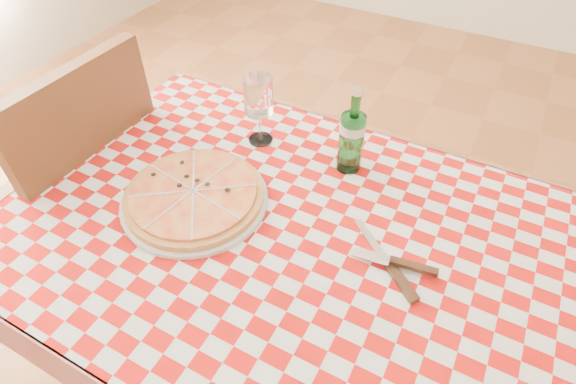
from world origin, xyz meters
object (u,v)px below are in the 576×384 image
object	(u,v)px
dining_table	(284,257)
wine_glass	(259,111)
chair_far	(86,185)
pizza_plate	(194,195)
water_bottle	(352,131)

from	to	relation	value
dining_table	wine_glass	world-z (taller)	wine_glass
chair_far	pizza_plate	xyz separation A→B (m)	(0.48, -0.04, 0.21)
pizza_plate	chair_far	bearing A→B (deg)	175.53
water_bottle	wine_glass	xyz separation A→B (m)	(-0.26, -0.01, -0.02)
wine_glass	chair_far	bearing A→B (deg)	-153.82
chair_far	dining_table	bearing A→B (deg)	179.29
dining_table	pizza_plate	bearing A→B (deg)	-175.13
pizza_plate	water_bottle	xyz separation A→B (m)	(0.28, 0.29, 0.09)
dining_table	chair_far	distance (m)	0.72
wine_glass	water_bottle	bearing A→B (deg)	1.72
water_bottle	chair_far	bearing A→B (deg)	-161.57
wine_glass	dining_table	bearing A→B (deg)	-50.80
water_bottle	pizza_plate	bearing A→B (deg)	-133.68
water_bottle	dining_table	bearing A→B (deg)	-99.63
chair_far	wine_glass	world-z (taller)	chair_far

